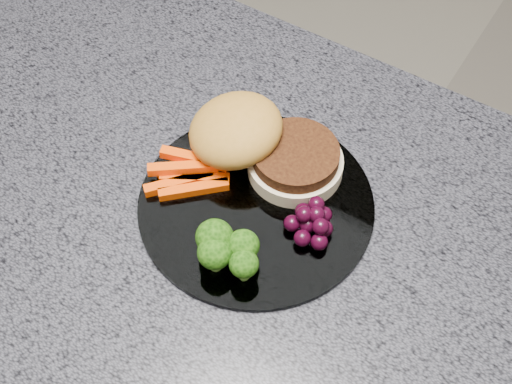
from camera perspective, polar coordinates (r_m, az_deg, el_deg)
island_cabinet at (r=1.21m, az=-3.71°, el=-12.93°), size 1.20×0.60×0.86m
countertop at (r=0.82m, az=-5.36°, el=-0.61°), size 1.20×0.60×0.04m
plate at (r=0.78m, az=-0.00°, el=-0.98°), size 0.26×0.26×0.01m
burger at (r=0.80m, az=0.06°, el=3.90°), size 0.21×0.15×0.06m
carrot_sticks at (r=0.80m, az=-5.37°, el=1.44°), size 0.09×0.09×0.02m
broccoli at (r=0.72m, az=-2.43°, el=-4.49°), size 0.08×0.06×0.05m
grape_bunch at (r=0.75m, az=4.49°, el=-2.42°), size 0.05×0.06×0.03m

